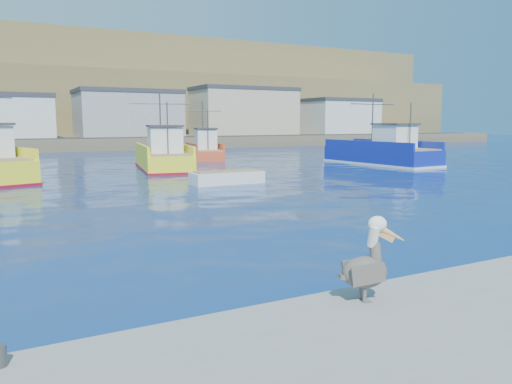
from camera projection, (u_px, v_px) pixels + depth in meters
ground at (356, 259)px, 14.07m from camera, size 260.00×260.00×0.00m
dock_bollards at (475, 264)px, 11.28m from camera, size 36.20×0.20×0.30m
far_shore at (34, 98)px, 108.37m from camera, size 200.00×81.00×24.00m
trawler_yellow_b at (163, 157)px, 40.65m from camera, size 5.31×10.87×6.40m
trawler_blue at (383, 153)px, 45.52m from camera, size 5.49×11.68×6.53m
boat_orange at (205, 150)px, 51.51m from camera, size 4.30×7.91×5.97m
skiff_mid at (227, 179)px, 31.17m from camera, size 4.59×1.66×0.99m
skiff_far at (378, 153)px, 56.82m from camera, size 3.86×4.45×0.96m
pelican at (367, 265)px, 9.29m from camera, size 1.29×0.76×1.61m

